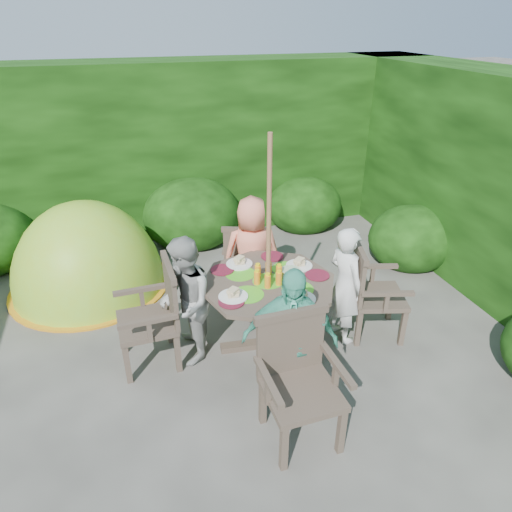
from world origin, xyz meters
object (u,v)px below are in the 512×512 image
object	(u,v)px
garden_chair_right	(370,290)
child_left	(186,302)
garden_chair_back	(246,257)
child_back	(252,254)
child_right	(345,285)
child_front	(290,341)
patio_table	(268,292)
garden_chair_left	(155,314)
garden_chair_front	(298,378)
dome_tent	(92,286)
parasol_pole	(269,252)

from	to	relation	value
garden_chair_right	child_left	bearing A→B (deg)	100.89
garden_chair_back	child_back	world-z (taller)	child_back
garden_chair_right	child_left	world-z (taller)	child_left
garden_chair_back	child_left	distance (m)	1.36
child_right	child_left	world-z (taller)	child_left
child_front	patio_table	bearing A→B (deg)	104.21
garden_chair_left	garden_chair_back	world-z (taller)	garden_chair_left
patio_table	garden_chair_front	world-z (taller)	garden_chair_front
dome_tent	garden_chair_front	bearing A→B (deg)	-64.99
patio_table	child_front	xyz separation A→B (m)	(-0.08, -0.80, 0.02)
garden_chair_right	garden_chair_left	size ratio (longest dim) A/B	0.98
garden_chair_front	garden_chair_right	bearing A→B (deg)	38.12
garden_chair_front	child_left	world-z (taller)	child_left
child_back	child_front	bearing A→B (deg)	94.56
child_left	child_front	distance (m)	1.13
garden_chair_back	garden_chair_front	xyz separation A→B (m)	(-0.19, -2.19, 0.07)
garden_chair_left	child_left	size ratio (longest dim) A/B	0.78
patio_table	parasol_pole	xyz separation A→B (m)	(-0.00, -0.00, 0.44)
garden_chair_right	parasol_pole	bearing A→B (deg)	101.24
garden_chair_front	child_back	world-z (taller)	child_back
garden_chair_left	garden_chair_back	bearing A→B (deg)	127.95
garden_chair_left	dome_tent	xyz separation A→B (m)	(-0.68, 1.64, -0.54)
child_right	dome_tent	xyz separation A→B (m)	(-2.56, 1.82, -0.63)
child_right	dome_tent	bearing A→B (deg)	41.87
patio_table	garden_chair_back	world-z (taller)	patio_table
patio_table	garden_chair_back	distance (m)	1.12
patio_table	child_right	bearing A→B (deg)	-5.35
garden_chair_left	dome_tent	bearing A→B (deg)	-159.76
garden_chair_front	dome_tent	distance (m)	3.33
child_left	child_back	world-z (taller)	child_back
garden_chair_back	garden_chair_front	size ratio (longest dim) A/B	0.86
parasol_pole	child_left	world-z (taller)	parasol_pole
patio_table	parasol_pole	size ratio (longest dim) A/B	0.66
child_right	dome_tent	distance (m)	3.21
garden_chair_right	garden_chair_front	size ratio (longest dim) A/B	0.97
garden_chair_right	dome_tent	distance (m)	3.44
child_front	dome_tent	distance (m)	3.13
garden_chair_right	child_left	size ratio (longest dim) A/B	0.76
patio_table	child_front	world-z (taller)	child_front
child_left	child_right	bearing A→B (deg)	91.22
patio_table	child_left	xyz separation A→B (m)	(-0.80, 0.07, -0.01)
garden_chair_left	parasol_pole	bearing A→B (deg)	81.78
child_left	child_front	world-z (taller)	child_front
patio_table	child_right	xyz separation A→B (m)	(0.79, -0.07, -0.02)
parasol_pole	child_back	xyz separation A→B (m)	(0.07, 0.80, -0.43)
garden_chair_front	child_back	distance (m)	1.89
patio_table	child_back	xyz separation A→B (m)	(0.07, 0.80, 0.01)
garden_chair_right	child_back	distance (m)	1.35
garden_chair_right	child_front	size ratio (longest dim) A/B	0.73
garden_chair_right	garden_chair_left	distance (m)	2.18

